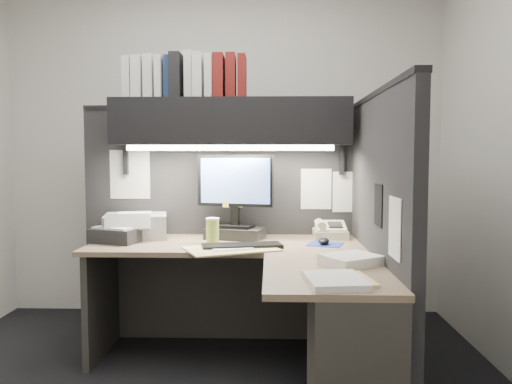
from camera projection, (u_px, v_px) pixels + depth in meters
wall_back at (223, 147)px, 4.06m from camera, size 3.50×0.04×2.70m
wall_front at (91, 120)px, 1.06m from camera, size 3.50×0.04×2.70m
partition_back at (220, 224)px, 3.52m from camera, size 1.90×0.06×1.60m
partition_right at (378, 243)px, 2.75m from camera, size 0.06×1.50×1.60m
desk at (278, 315)px, 2.61m from camera, size 1.70×1.53×0.73m
overhead_shelf at (232, 122)px, 3.29m from camera, size 1.55×0.34×0.30m
task_light_tube at (230, 148)px, 3.17m from camera, size 1.32×0.04×0.04m
monitor at (235, 206)px, 3.30m from camera, size 0.51×0.31×0.56m
keyboard at (242, 246)px, 2.98m from camera, size 0.50×0.25×0.02m
mousepad at (325, 244)px, 3.09m from camera, size 0.26×0.24×0.00m
mouse at (324, 241)px, 3.07m from camera, size 0.09×0.12×0.04m
telephone at (330, 231)px, 3.34m from camera, size 0.22×0.23×0.09m
coffee_cup at (213, 231)px, 3.13m from camera, size 0.09×0.09×0.15m
printer at (136, 226)px, 3.34m from camera, size 0.46×0.42×0.16m
notebook_stack at (118, 235)px, 3.19m from camera, size 0.36×0.33×0.09m
open_folder at (231, 249)px, 2.92m from camera, size 0.60×0.51×0.01m
paper_stack_a at (351, 260)px, 2.50m from camera, size 0.34×0.33×0.05m
paper_stack_b at (335, 281)px, 2.12m from camera, size 0.27×0.32×0.03m
manila_stack at (346, 280)px, 2.17m from camera, size 0.25×0.30×0.02m
binder_row at (186, 78)px, 3.28m from camera, size 0.80×0.25×0.31m
pinned_papers at (277, 192)px, 3.13m from camera, size 1.76×1.31×0.51m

